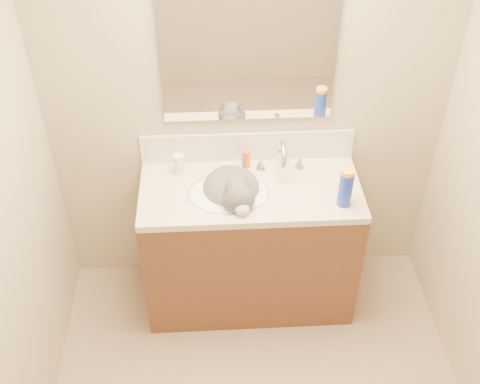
{
  "coord_description": "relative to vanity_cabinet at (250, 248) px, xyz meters",
  "views": [
    {
      "loc": [
        -0.2,
        -1.52,
        2.92
      ],
      "look_at": [
        -0.06,
        0.92,
        0.88
      ],
      "focal_mm": 45.0,
      "sensor_mm": 36.0,
      "label": 1
    }
  ],
  "objects": [
    {
      "name": "toothbrush_head",
      "position": [
        0.04,
        0.04,
        0.46
      ],
      "size": [
        0.02,
        0.03,
        0.02
      ],
      "primitive_type": "cube",
      "rotation": [
        0.0,
        0.0,
        0.29
      ],
      "color": "#6C90E7",
      "rests_on": "counter_slab"
    },
    {
      "name": "cat",
      "position": [
        -0.1,
        -0.01,
        0.43
      ],
      "size": [
        0.42,
        0.48,
        0.34
      ],
      "rotation": [
        0.0,
        0.0,
        0.2
      ],
      "color": "#514E51",
      "rests_on": "basin"
    },
    {
      "name": "toothbrush",
      "position": [
        0.04,
        0.04,
        0.45
      ],
      "size": [
        0.05,
        0.13,
        0.01
      ],
      "primitive_type": "cube",
      "rotation": [
        0.0,
        0.0,
        0.29
      ],
      "color": "white",
      "rests_on": "counter_slab"
    },
    {
      "name": "vanity_cabinet",
      "position": [
        0.0,
        0.0,
        0.0
      ],
      "size": [
        1.2,
        0.55,
        0.82
      ],
      "primitive_type": "cube",
      "color": "brown",
      "rests_on": "ground"
    },
    {
      "name": "pill_bottle",
      "position": [
        -0.38,
        0.17,
        0.51
      ],
      "size": [
        0.08,
        0.08,
        0.12
      ],
      "primitive_type": "cylinder",
      "rotation": [
        0.0,
        0.0,
        0.43
      ],
      "color": "white",
      "rests_on": "counter_slab"
    },
    {
      "name": "basin",
      "position": [
        -0.12,
        -0.03,
        0.38
      ],
      "size": [
        0.45,
        0.36,
        0.14
      ],
      "primitive_type": "ellipsoid",
      "color": "white",
      "rests_on": "vanity_cabinet"
    },
    {
      "name": "silver_jar",
      "position": [
        -0.01,
        0.21,
        0.48
      ],
      "size": [
        0.06,
        0.06,
        0.05
      ],
      "primitive_type": "cylinder",
      "rotation": [
        0.0,
        0.0,
        0.38
      ],
      "color": "#B7B7BC",
      "rests_on": "counter_slab"
    },
    {
      "name": "pill_label",
      "position": [
        -0.38,
        0.17,
        0.49
      ],
      "size": [
        0.08,
        0.08,
        0.04
      ],
      "primitive_type": "cylinder",
      "rotation": [
        0.0,
        0.0,
        0.43
      ],
      "color": "#ED5527",
      "rests_on": "pill_bottle"
    },
    {
      "name": "spray_can",
      "position": [
        0.48,
        -0.15,
        0.55
      ],
      "size": [
        0.1,
        0.1,
        0.2
      ],
      "primitive_type": "cylinder",
      "rotation": [
        0.0,
        0.0,
        -0.42
      ],
      "color": "#1C37C6",
      "rests_on": "counter_slab"
    },
    {
      "name": "room_shell",
      "position": [
        0.0,
        -0.97,
        1.08
      ],
      "size": [
        2.24,
        2.54,
        2.52
      ],
      "color": "tan",
      "rests_on": "ground"
    },
    {
      "name": "counter_slab",
      "position": [
        0.0,
        0.0,
        0.43
      ],
      "size": [
        1.2,
        0.55,
        0.04
      ],
      "primitive_type": "cube",
      "color": "beige",
      "rests_on": "vanity_cabinet"
    },
    {
      "name": "faucet",
      "position": [
        0.18,
        0.14,
        0.54
      ],
      "size": [
        0.28,
        0.2,
        0.21
      ],
      "color": "silver",
      "rests_on": "counter_slab"
    },
    {
      "name": "backsplash",
      "position": [
        0.0,
        0.26,
        0.54
      ],
      "size": [
        1.2,
        0.02,
        0.18
      ],
      "primitive_type": "cube",
      "color": "silver",
      "rests_on": "counter_slab"
    },
    {
      "name": "mirror",
      "position": [
        0.0,
        0.26,
        1.13
      ],
      "size": [
        0.9,
        0.02,
        0.8
      ],
      "primitive_type": "cube",
      "color": "white",
      "rests_on": "room_shell"
    },
    {
      "name": "spray_cap",
      "position": [
        0.48,
        -0.15,
        0.65
      ],
      "size": [
        0.09,
        0.09,
        0.04
      ],
      "primitive_type": "cylinder",
      "rotation": [
        0.0,
        0.0,
        -0.42
      ],
      "color": "yellow",
      "rests_on": "spray_can"
    },
    {
      "name": "amber_bottle",
      "position": [
        -0.01,
        0.2,
        0.5
      ],
      "size": [
        0.05,
        0.05,
        0.11
      ],
      "primitive_type": "cylinder",
      "rotation": [
        0.0,
        0.0,
        -0.08
      ],
      "color": "orange",
      "rests_on": "counter_slab"
    }
  ]
}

